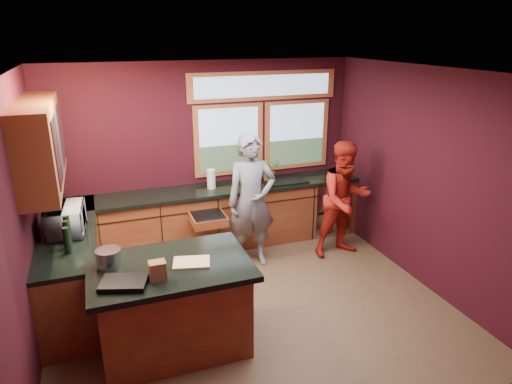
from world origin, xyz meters
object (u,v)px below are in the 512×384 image
person_grey (251,201)px  cutting_board (191,262)px  island (173,306)px  person_red (345,199)px  stock_pot (109,258)px

person_grey → cutting_board: 1.87m
island → cutting_board: 0.52m
person_grey → person_red: bearing=-3.3°
person_red → island: bearing=-157.7°
island → person_grey: bearing=47.0°
person_red → cutting_board: (-2.47, -1.31, 0.12)m
person_grey → stock_pot: person_grey is taller
cutting_board → stock_pot: (-0.75, 0.20, 0.08)m
person_grey → stock_pot: (-1.89, -1.28, 0.12)m
cutting_board → person_red: bearing=27.9°
island → stock_pot: bearing=164.7°
person_grey → cutting_board: bearing=-123.4°
person_grey → stock_pot: bearing=-141.8°
island → stock_pot: 0.80m
island → person_red: size_ratio=0.93×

